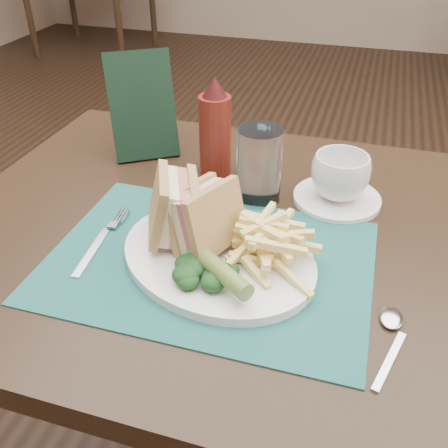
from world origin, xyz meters
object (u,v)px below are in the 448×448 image
object	(u,v)px
table_bg_left	(92,4)
saucer	(337,199)
placemat	(209,260)
sandwich_half_a	(158,208)
coffee_cup	(340,176)
plate	(218,256)
sandwich_half_b	(195,212)
ketchup_bottle	(215,127)
check_presenter	(142,106)
drinking_glass	(259,165)
table_main	(220,374)

from	to	relation	value
table_bg_left	saucer	bearing A→B (deg)	-53.82
placemat	saucer	distance (m)	0.27
sandwich_half_a	coffee_cup	world-z (taller)	sandwich_half_a
table_bg_left	sandwich_half_a	size ratio (longest dim) A/B	8.67
plate	sandwich_half_b	bearing A→B (deg)	178.63
saucer	coffee_cup	bearing A→B (deg)	0.00
placemat	ketchup_bottle	size ratio (longest dim) A/B	2.50
check_presenter	saucer	bearing A→B (deg)	-43.98
drinking_glass	plate	bearing A→B (deg)	-94.13
plate	sandwich_half_a	xyz separation A→B (m)	(-0.09, 0.01, 0.06)
plate	sandwich_half_a	world-z (taller)	sandwich_half_a
table_main	table_bg_left	xyz separation A→B (m)	(-2.09, 3.23, 0.00)
table_bg_left	ketchup_bottle	bearing A→B (deg)	-56.41
table_bg_left	sandwich_half_b	distance (m)	3.93
table_main	placemat	bearing A→B (deg)	-81.49
plate	ketchup_bottle	distance (m)	0.28
table_main	sandwich_half_a	distance (m)	0.46
table_bg_left	coffee_cup	distance (m)	3.87
drinking_glass	check_presenter	xyz separation A→B (m)	(-0.26, 0.11, 0.03)
table_main	drinking_glass	distance (m)	0.45
ketchup_bottle	check_presenter	xyz separation A→B (m)	(-0.16, 0.04, 0.01)
saucer	placemat	bearing A→B (deg)	-125.72
table_main	sandwich_half_b	distance (m)	0.45
ketchup_bottle	table_main	bearing A→B (deg)	-70.12
sandwich_half_a	drinking_glass	bearing A→B (deg)	34.98
sandwich_half_b	plate	bearing A→B (deg)	-0.57
sandwich_half_b	table_main	bearing A→B (deg)	104.85
table_main	check_presenter	bearing A→B (deg)	137.47
table_bg_left	drinking_glass	world-z (taller)	drinking_glass
plate	coffee_cup	size ratio (longest dim) A/B	3.05
table_bg_left	ketchup_bottle	distance (m)	3.71
table_main	table_bg_left	bearing A→B (deg)	122.99
drinking_glass	check_presenter	distance (m)	0.28
ketchup_bottle	sandwich_half_b	bearing A→B (deg)	-79.11
table_bg_left	coffee_cup	bearing A→B (deg)	-53.82
table_main	saucer	bearing A→B (deg)	35.60
plate	coffee_cup	world-z (taller)	coffee_cup
table_main	saucer	distance (m)	0.44
table_main	plate	distance (m)	0.40
table_main	plate	bearing A→B (deg)	-73.90
ketchup_bottle	placemat	bearing A→B (deg)	-74.26
table_main	sandwich_half_b	size ratio (longest dim) A/B	8.88
ketchup_bottle	check_presenter	distance (m)	0.16
plate	drinking_glass	world-z (taller)	drinking_glass
saucer	check_presenter	bearing A→B (deg)	169.09
drinking_glass	sandwich_half_b	bearing A→B (deg)	-107.52
table_main	ketchup_bottle	bearing A→B (deg)	109.88
sandwich_half_a	saucer	distance (m)	0.32
plate	coffee_cup	distance (m)	0.27
saucer	drinking_glass	world-z (taller)	drinking_glass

